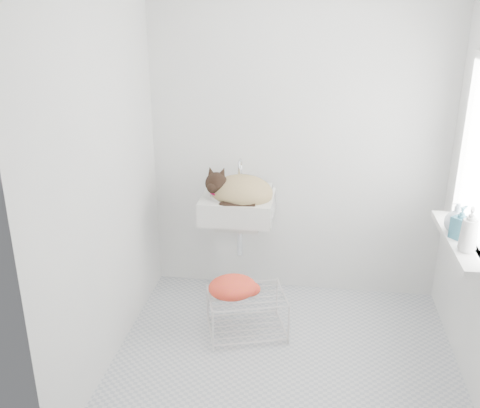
# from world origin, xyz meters

# --- Properties ---
(floor) EXTENTS (2.20, 2.00, 0.02)m
(floor) POSITION_xyz_m (0.00, 0.00, 0.00)
(floor) COLOR silver
(floor) RESTS_ON ground
(back_wall) EXTENTS (2.20, 0.02, 2.50)m
(back_wall) POSITION_xyz_m (0.00, 1.00, 1.25)
(back_wall) COLOR white
(back_wall) RESTS_ON ground
(left_wall) EXTENTS (0.02, 2.00, 2.50)m
(left_wall) POSITION_xyz_m (-1.10, 0.00, 1.25)
(left_wall) COLOR white
(left_wall) RESTS_ON ground
(windowsill) EXTENTS (0.16, 0.88, 0.04)m
(windowsill) POSITION_xyz_m (1.01, 0.20, 0.83)
(windowsill) COLOR white
(windowsill) RESTS_ON right_wall
(sink) EXTENTS (0.52, 0.45, 0.21)m
(sink) POSITION_xyz_m (-0.41, 0.74, 0.85)
(sink) COLOR silver
(sink) RESTS_ON back_wall
(faucet) EXTENTS (0.19, 0.13, 0.19)m
(faucet) POSITION_xyz_m (-0.41, 0.92, 0.99)
(faucet) COLOR silver
(faucet) RESTS_ON sink
(cat) EXTENTS (0.50, 0.43, 0.29)m
(cat) POSITION_xyz_m (-0.40, 0.72, 0.89)
(cat) COLOR tan
(cat) RESTS_ON sink
(wire_rack) EXTENTS (0.59, 0.49, 0.31)m
(wire_rack) POSITION_xyz_m (-0.28, 0.29, 0.15)
(wire_rack) COLOR silver
(wire_rack) RESTS_ON floor
(towel) EXTENTS (0.39, 0.33, 0.14)m
(towel) POSITION_xyz_m (-0.37, 0.25, 0.34)
(towel) COLOR orange
(towel) RESTS_ON wire_rack
(bottle_a) EXTENTS (0.10, 0.10, 0.22)m
(bottle_a) POSITION_xyz_m (1.00, 0.02, 0.85)
(bottle_a) COLOR silver
(bottle_a) RESTS_ON windowsill
(bottle_b) EXTENTS (0.13, 0.13, 0.20)m
(bottle_b) POSITION_xyz_m (1.00, 0.19, 0.85)
(bottle_b) COLOR teal
(bottle_b) RESTS_ON windowsill
(bottle_c) EXTENTS (0.15, 0.15, 0.18)m
(bottle_c) POSITION_xyz_m (1.00, 0.29, 0.85)
(bottle_c) COLOR silver
(bottle_c) RESTS_ON windowsill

